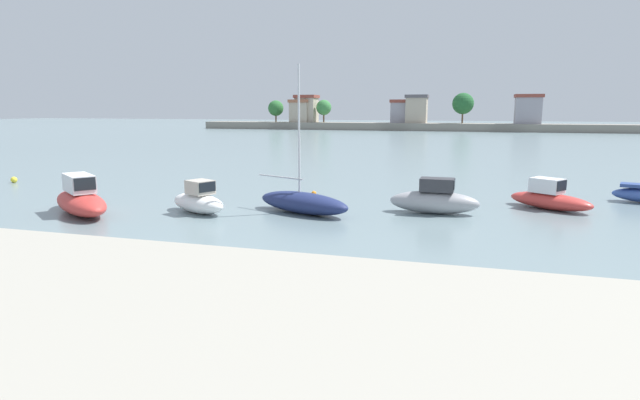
{
  "coord_description": "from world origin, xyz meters",
  "views": [
    {
      "loc": [
        9.39,
        -12.09,
        4.88
      ],
      "look_at": [
        2.51,
        11.52,
        0.46
      ],
      "focal_mm": 28.68,
      "sensor_mm": 36.0,
      "label": 1
    }
  ],
  "objects": [
    {
      "name": "ground_plane",
      "position": [
        0.0,
        0.0,
        0.0
      ],
      "size": [
        400.0,
        400.0,
        0.0
      ],
      "primitive_type": "plane",
      "color": "slate"
    },
    {
      "name": "distant_shoreline",
      "position": [
        -3.82,
        104.8,
        2.44
      ],
      "size": [
        105.81,
        6.58,
        8.21
      ],
      "color": "gray",
      "rests_on": "ground"
    },
    {
      "name": "moored_boat_5",
      "position": [
        13.32,
        14.76,
        0.53
      ],
      "size": [
        4.22,
        3.61,
        1.5
      ],
      "rotation": [
        0.0,
        0.0,
        -0.62
      ],
      "color": "#C63833",
      "rests_on": "ground"
    },
    {
      "name": "moored_boat_4",
      "position": [
        7.96,
        12.08,
        0.65
      ],
      "size": [
        4.18,
        1.4,
        1.67
      ],
      "rotation": [
        0.0,
        0.0,
        -0.02
      ],
      "color": "#9E9EA3",
      "rests_on": "ground"
    },
    {
      "name": "mooring_buoy_0",
      "position": [
        -19.56,
        14.5,
        0.2
      ],
      "size": [
        0.41,
        0.41,
        0.41
      ],
      "primitive_type": "sphere",
      "color": "yellow",
      "rests_on": "ground"
    },
    {
      "name": "mooring_buoy_1",
      "position": [
        1.07,
        15.23,
        0.14
      ],
      "size": [
        0.27,
        0.27,
        0.27
      ],
      "primitive_type": "sphere",
      "color": "orange",
      "rests_on": "ground"
    },
    {
      "name": "moored_boat_2",
      "position": [
        -2.77,
        9.11,
        0.57
      ],
      "size": [
        3.78,
        2.8,
        1.57
      ],
      "rotation": [
        0.0,
        0.0,
        -0.46
      ],
      "color": "white",
      "rests_on": "ground"
    },
    {
      "name": "moored_boat_1",
      "position": [
        -7.96,
        7.36,
        0.66
      ],
      "size": [
        5.5,
        4.67,
        1.85
      ],
      "rotation": [
        0.0,
        0.0,
        -0.63
      ],
      "color": "#C63833",
      "rests_on": "ground"
    },
    {
      "name": "moored_boat_3",
      "position": [
        1.99,
        10.4,
        0.52
      ],
      "size": [
        5.37,
        3.41,
        6.87
      ],
      "rotation": [
        0.0,
        0.0,
        -0.39
      ],
      "color": "navy",
      "rests_on": "ground"
    }
  ]
}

